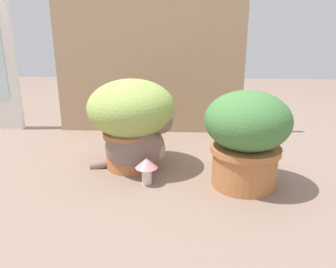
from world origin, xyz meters
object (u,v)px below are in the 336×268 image
Objects in this scene: grass_planter at (132,117)px; mushroom_ornament_pink at (147,166)px; cat at (139,144)px; leafy_planter at (247,135)px.

mushroom_ornament_pink is at bearing -64.63° from grass_planter.
cat is 3.43× the size of mushroom_ornament_pink.
grass_planter is at bearing 127.52° from cat.
leafy_planter is at bearing 1.85° from mushroom_ornament_pink.
mushroom_ornament_pink is at bearing -69.80° from cat.
leafy_planter reaches higher than cat.
cat is (-0.44, 0.12, -0.09)m from leafy_planter.
cat is at bearing 110.20° from mushroom_ornament_pink.
leafy_planter is at bearing -15.12° from cat.
cat is at bearing -52.48° from grass_planter.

